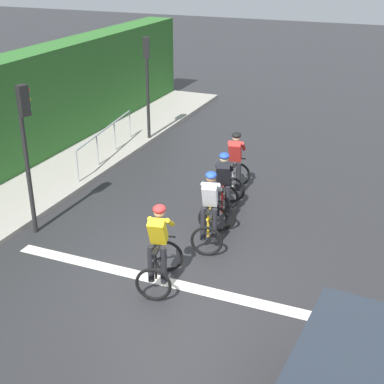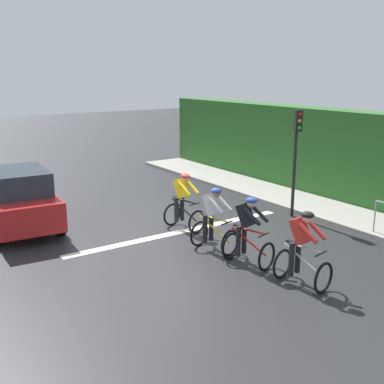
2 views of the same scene
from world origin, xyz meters
name	(u,v)px [view 1 (image 1 of 2)]	position (x,y,z in m)	size (l,w,h in m)	color
ground_plane	(172,284)	(0.00, 0.00, 0.00)	(80.00, 80.00, 0.00)	#28282B
sidewalk_kerb	(12,196)	(-5.43, 2.00, 0.06)	(2.80, 23.02, 0.12)	#9E998E
road_marking_stop_line	(173,283)	(0.00, 0.04, 0.00)	(7.00, 0.30, 0.01)	silver
cyclist_lead	(235,166)	(-0.23, 4.39, 0.80)	(0.85, 1.18, 1.66)	black
cyclist_second	(223,190)	(-0.01, 2.89, 0.80)	(0.94, 1.22, 1.66)	black
cyclist_mid	(210,211)	(0.11, 1.72, 0.80)	(0.91, 1.21, 1.66)	black
cyclist_fourth	(159,250)	(-0.19, -0.13, 0.80)	(0.88, 1.20, 1.66)	black
traffic_light_near_crossing	(26,138)	(-3.70, 0.79, 2.22)	(0.26, 0.30, 3.34)	black
traffic_light_far_junction	(147,73)	(-4.21, 7.41, 2.22)	(0.27, 0.29, 3.34)	black
pedestrian_railing_kerbside	(106,135)	(-4.53, 5.25, 0.80)	(0.57, 3.90, 1.03)	#999EA3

